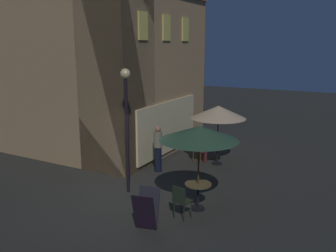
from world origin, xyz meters
The scene contains 12 objects.
ground_plane centered at (0.00, 0.00, 0.00)m, with size 60.00×60.00×0.00m, color #2C2B26.
cafe_building centered at (3.68, 3.42, 3.75)m, with size 6.69×7.78×7.51m.
street_lamp_near_corner centered at (0.68, 0.19, 2.64)m, with size 0.30×0.30×3.85m.
menu_sandwich_board centered at (-1.02, -1.55, 0.51)m, with size 0.78×0.69×0.99m.
cafe_table_0 centered at (0.60, -2.24, 0.56)m, with size 0.74×0.74×0.76m.
cafe_table_1 centered at (4.58, -1.27, 0.53)m, with size 0.68×0.68×0.76m.
patio_umbrella_0 centered at (0.60, -2.24, 2.19)m, with size 2.17×2.17×2.40m.
patio_umbrella_1 centered at (4.58, -1.27, 2.05)m, with size 2.09×2.09×2.30m.
cafe_chair_0 centered at (-0.17, -2.09, 0.57)m, with size 0.47×0.47×0.93m.
cafe_chair_1 centered at (4.54, -0.40, 0.55)m, with size 0.40×0.40×0.91m.
patron_seated_0 centered at (4.54, -0.53, 0.72)m, with size 0.39×0.56×1.27m.
patron_standing_1 centered at (2.76, 0.32, 0.87)m, with size 0.31×0.31×1.71m.
Camera 1 is at (-8.06, -6.03, 4.52)m, focal length 38.58 mm.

